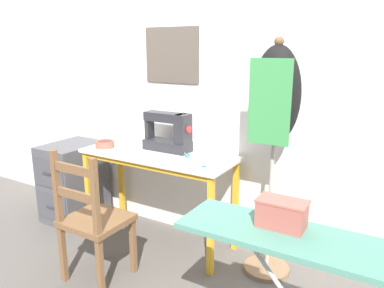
{
  "coord_description": "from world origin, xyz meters",
  "views": [
    {
      "loc": [
        1.65,
        -2.01,
        1.54
      ],
      "look_at": [
        0.32,
        0.22,
        0.87
      ],
      "focal_mm": 35.0,
      "sensor_mm": 36.0,
      "label": 1
    }
  ],
  "objects": [
    {
      "name": "scissors",
      "position": [
        0.49,
        0.14,
        0.75
      ],
      "size": [
        0.1,
        0.12,
        0.01
      ],
      "color": "silver",
      "rests_on": "sewing_table"
    },
    {
      "name": "dress_form",
      "position": [
        0.9,
        0.28,
        1.16
      ],
      "size": [
        0.32,
        0.32,
        1.61
      ],
      "color": "#846647",
      "rests_on": "ground_plane"
    },
    {
      "name": "wooden_chair",
      "position": [
        -0.07,
        -0.4,
        0.43
      ],
      "size": [
        0.4,
        0.38,
        0.92
      ],
      "color": "brown",
      "rests_on": "ground_plane"
    },
    {
      "name": "wall_back",
      "position": [
        -0.0,
        0.55,
        1.28
      ],
      "size": [
        10.0,
        0.07,
        2.55
      ],
      "color": "silver",
      "rests_on": "ground_plane"
    },
    {
      "name": "ground_plane",
      "position": [
        0.0,
        0.0,
        0.0
      ],
      "size": [
        14.0,
        14.0,
        0.0
      ],
      "primitive_type": "plane",
      "color": "#5B5651"
    },
    {
      "name": "thread_spool_near_machine",
      "position": [
        0.26,
        0.25,
        0.77
      ],
      "size": [
        0.04,
        0.04,
        0.03
      ],
      "color": "#2875C1",
      "rests_on": "sewing_table"
    },
    {
      "name": "fabric_bowl",
      "position": [
        -0.47,
        0.16,
        0.78
      ],
      "size": [
        0.15,
        0.15,
        0.05
      ],
      "color": "#B25647",
      "rests_on": "sewing_table"
    },
    {
      "name": "sewing_table",
      "position": [
        0.0,
        0.23,
        0.65
      ],
      "size": [
        1.23,
        0.48,
        0.75
      ],
      "color": "silver",
      "rests_on": "ground_plane"
    },
    {
      "name": "ironing_board",
      "position": [
        1.43,
        -0.67,
        0.78
      ],
      "size": [
        1.15,
        0.3,
        0.84
      ],
      "color": "#518E7A",
      "rests_on": "ground_plane"
    },
    {
      "name": "filing_cabinet",
      "position": [
        -0.94,
        0.21,
        0.35
      ],
      "size": [
        0.4,
        0.54,
        0.7
      ],
      "color": "#4C4C51",
      "rests_on": "ground_plane"
    },
    {
      "name": "storage_box",
      "position": [
        1.25,
        -0.63,
        0.89
      ],
      "size": [
        0.2,
        0.12,
        0.12
      ],
      "color": "#AD564C",
      "rests_on": "ironing_board"
    },
    {
      "name": "sewing_machine",
      "position": [
        0.04,
        0.34,
        0.89
      ],
      "size": [
        0.4,
        0.15,
        0.33
      ],
      "color": "#28282D",
      "rests_on": "sewing_table"
    }
  ]
}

